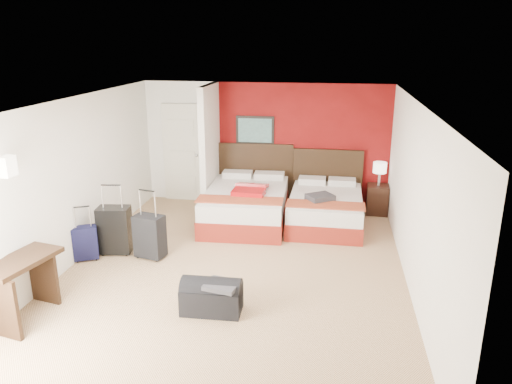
% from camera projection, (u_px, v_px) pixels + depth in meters
% --- Properties ---
extents(ground, '(6.50, 6.50, 0.00)m').
position_uv_depth(ground, '(235.00, 271.00, 7.36)').
color(ground, tan).
rests_on(ground, ground).
extents(room_walls, '(5.02, 6.52, 2.50)m').
position_uv_depth(room_walls, '(171.00, 163.00, 8.53)').
color(room_walls, white).
rests_on(room_walls, ground).
extents(red_accent_panel, '(3.50, 0.04, 2.50)m').
position_uv_depth(red_accent_panel, '(302.00, 146.00, 9.92)').
color(red_accent_panel, maroon).
rests_on(red_accent_panel, ground).
extents(partition_wall, '(0.12, 1.20, 2.50)m').
position_uv_depth(partition_wall, '(210.00, 150.00, 9.59)').
color(partition_wall, silver).
rests_on(partition_wall, ground).
extents(entry_door, '(0.82, 0.06, 2.05)m').
position_uv_depth(entry_door, '(183.00, 153.00, 10.33)').
color(entry_door, silver).
rests_on(entry_door, ground).
extents(bed_left, '(1.56, 2.17, 0.63)m').
position_uv_depth(bed_left, '(246.00, 206.00, 9.23)').
color(bed_left, white).
rests_on(bed_left, ground).
extents(bed_right, '(1.35, 1.91, 0.57)m').
position_uv_depth(bed_right, '(325.00, 210.00, 9.10)').
color(bed_right, white).
rests_on(bed_right, ground).
extents(red_suitcase_open, '(0.61, 0.82, 0.10)m').
position_uv_depth(red_suitcase_open, '(250.00, 189.00, 9.01)').
color(red_suitcase_open, '#AC0E12').
rests_on(red_suitcase_open, bed_left).
extents(jacket_bundle, '(0.56, 0.54, 0.11)m').
position_uv_depth(jacket_bundle, '(320.00, 198.00, 8.74)').
color(jacket_bundle, '#36363B').
rests_on(jacket_bundle, bed_right).
extents(nightstand, '(0.43, 0.43, 0.58)m').
position_uv_depth(nightstand, '(377.00, 199.00, 9.69)').
color(nightstand, black).
rests_on(nightstand, ground).
extents(table_lamp, '(0.33, 0.33, 0.46)m').
position_uv_depth(table_lamp, '(379.00, 174.00, 9.53)').
color(table_lamp, silver).
rests_on(table_lamp, nightstand).
extents(suitcase_black, '(0.54, 0.38, 0.75)m').
position_uv_depth(suitcase_black, '(115.00, 231.00, 7.86)').
color(suitcase_black, black).
rests_on(suitcase_black, ground).
extents(suitcase_charcoal, '(0.51, 0.38, 0.67)m').
position_uv_depth(suitcase_charcoal, '(150.00, 238.00, 7.71)').
color(suitcase_charcoal, black).
rests_on(suitcase_charcoal, ground).
extents(suitcase_navy, '(0.44, 0.37, 0.52)m').
position_uv_depth(suitcase_navy, '(86.00, 244.00, 7.66)').
color(suitcase_navy, black).
rests_on(suitcase_navy, ground).
extents(duffel_bag, '(0.76, 0.42, 0.38)m').
position_uv_depth(duffel_bag, '(212.00, 298.00, 6.21)').
color(duffel_bag, black).
rests_on(duffel_bag, ground).
extents(jacket_draped, '(0.46, 0.41, 0.05)m').
position_uv_depth(jacket_draped, '(222.00, 285.00, 6.08)').
color(jacket_draped, '#36363B').
rests_on(jacket_draped, duffel_bag).
extents(desk, '(0.67, 1.05, 0.81)m').
position_uv_depth(desk, '(25.00, 289.00, 6.00)').
color(desk, black).
rests_on(desk, ground).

